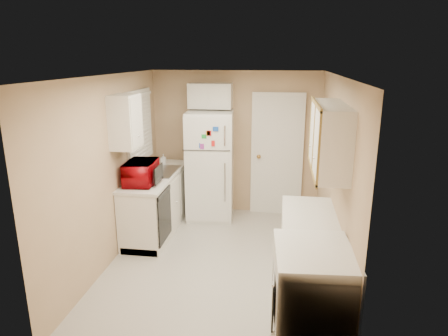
# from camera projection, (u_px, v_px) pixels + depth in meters

# --- Properties ---
(floor) EXTENTS (3.80, 3.80, 0.00)m
(floor) POSITION_uv_depth(u_px,v_px,m) (219.00, 262.00, 5.26)
(floor) COLOR beige
(floor) RESTS_ON ground
(ceiling) EXTENTS (3.80, 3.80, 0.00)m
(ceiling) POSITION_uv_depth(u_px,v_px,m) (218.00, 76.00, 4.61)
(ceiling) COLOR white
(ceiling) RESTS_ON floor
(wall_left) EXTENTS (3.80, 3.80, 0.00)m
(wall_left) POSITION_uv_depth(u_px,v_px,m) (111.00, 170.00, 5.12)
(wall_left) COLOR tan
(wall_left) RESTS_ON floor
(wall_right) EXTENTS (3.80, 3.80, 0.00)m
(wall_right) POSITION_uv_depth(u_px,v_px,m) (334.00, 180.00, 4.75)
(wall_right) COLOR tan
(wall_right) RESTS_ON floor
(wall_back) EXTENTS (2.80, 2.80, 0.00)m
(wall_back) POSITION_uv_depth(u_px,v_px,m) (236.00, 143.00, 6.75)
(wall_back) COLOR tan
(wall_back) RESTS_ON floor
(wall_front) EXTENTS (2.80, 2.80, 0.00)m
(wall_front) POSITION_uv_depth(u_px,v_px,m) (181.00, 243.00, 3.12)
(wall_front) COLOR tan
(wall_front) RESTS_ON floor
(left_counter) EXTENTS (0.60, 1.80, 0.90)m
(left_counter) POSITION_uv_depth(u_px,v_px,m) (157.00, 202.00, 6.14)
(left_counter) COLOR silver
(left_counter) RESTS_ON floor
(dishwasher) EXTENTS (0.03, 0.58, 0.72)m
(dishwasher) POSITION_uv_depth(u_px,v_px,m) (164.00, 215.00, 5.52)
(dishwasher) COLOR black
(dishwasher) RESTS_ON floor
(sink) EXTENTS (0.54, 0.74, 0.16)m
(sink) POSITION_uv_depth(u_px,v_px,m) (159.00, 174.00, 6.18)
(sink) COLOR gray
(sink) RESTS_ON left_counter
(microwave) EXTENTS (0.60, 0.36, 0.38)m
(microwave) POSITION_uv_depth(u_px,v_px,m) (141.00, 173.00, 5.53)
(microwave) COLOR #9A030A
(microwave) RESTS_ON left_counter
(soap_bottle) EXTENTS (0.08, 0.08, 0.17)m
(soap_bottle) POSITION_uv_depth(u_px,v_px,m) (163.00, 158.00, 6.56)
(soap_bottle) COLOR silver
(soap_bottle) RESTS_ON left_counter
(window_blinds) EXTENTS (0.10, 0.98, 1.08)m
(window_blinds) POSITION_uv_depth(u_px,v_px,m) (140.00, 126.00, 6.01)
(window_blinds) COLOR silver
(window_blinds) RESTS_ON wall_left
(upper_cabinet_left) EXTENTS (0.30, 0.45, 0.70)m
(upper_cabinet_left) POSITION_uv_depth(u_px,v_px,m) (125.00, 122.00, 5.15)
(upper_cabinet_left) COLOR silver
(upper_cabinet_left) RESTS_ON wall_left
(refrigerator) EXTENTS (0.78, 0.76, 1.78)m
(refrigerator) POSITION_uv_depth(u_px,v_px,m) (210.00, 165.00, 6.55)
(refrigerator) COLOR silver
(refrigerator) RESTS_ON floor
(cabinet_over_fridge) EXTENTS (0.70, 0.30, 0.40)m
(cabinet_over_fridge) POSITION_uv_depth(u_px,v_px,m) (210.00, 96.00, 6.44)
(cabinet_over_fridge) COLOR silver
(cabinet_over_fridge) RESTS_ON wall_back
(interior_door) EXTENTS (0.86, 0.06, 2.08)m
(interior_door) POSITION_uv_depth(u_px,v_px,m) (277.00, 155.00, 6.66)
(interior_door) COLOR silver
(interior_door) RESTS_ON floor
(right_counter) EXTENTS (0.60, 2.00, 0.90)m
(right_counter) POSITION_uv_depth(u_px,v_px,m) (309.00, 268.00, 4.23)
(right_counter) COLOR silver
(right_counter) RESTS_ON floor
(stove) EXTENTS (0.72, 0.87, 1.01)m
(stove) POSITION_uv_depth(u_px,v_px,m) (311.00, 299.00, 3.59)
(stove) COLOR silver
(stove) RESTS_ON floor
(upper_cabinet_right) EXTENTS (0.30, 1.20, 0.70)m
(upper_cabinet_right) POSITION_uv_depth(u_px,v_px,m) (330.00, 138.00, 4.13)
(upper_cabinet_right) COLOR silver
(upper_cabinet_right) RESTS_ON wall_right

